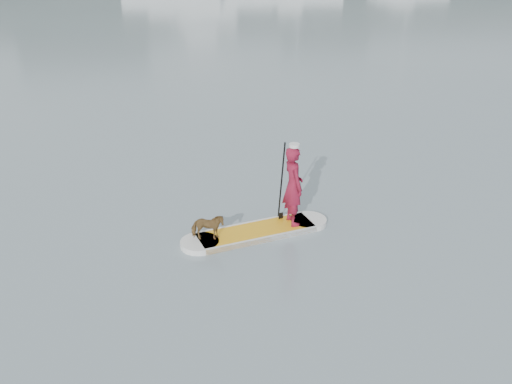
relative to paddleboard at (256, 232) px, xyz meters
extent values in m
plane|color=slate|center=(-0.76, 3.65, -0.06)|extent=(140.00, 140.00, 0.00)
cube|color=#F1A516|center=(0.00, 0.00, 0.00)|extent=(2.62, 1.38, 0.12)
cylinder|color=silver|center=(-1.21, -0.30, 0.00)|extent=(0.80, 0.80, 0.12)
cylinder|color=silver|center=(1.21, 0.30, 0.00)|extent=(0.80, 0.80, 0.12)
cube|color=silver|center=(-0.09, 0.36, 0.00)|extent=(2.44, 0.66, 0.12)
cube|color=silver|center=(0.09, -0.36, 0.00)|extent=(2.44, 0.66, 0.12)
imported|color=maroon|center=(0.82, 0.20, 0.93)|extent=(0.52, 0.70, 1.74)
cylinder|color=silver|center=(0.82, 0.20, 1.84)|extent=(0.22, 0.22, 0.07)
imported|color=brown|center=(-1.04, -0.26, 0.34)|extent=(0.71, 0.39, 0.57)
cylinder|color=black|center=(0.61, 0.42, 0.94)|extent=(0.10, 0.30, 1.89)
cube|color=black|center=(0.61, 0.42, 0.04)|extent=(0.10, 0.04, 0.32)
camera|label=1|loc=(-1.62, -10.46, 5.90)|focal=40.00mm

